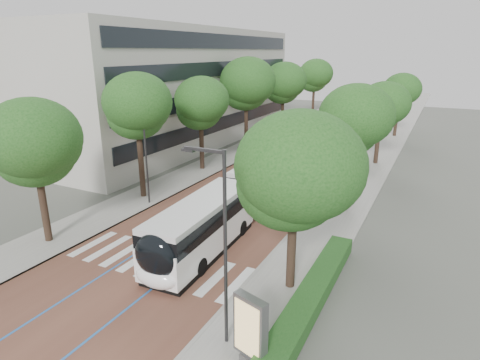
{
  "coord_description": "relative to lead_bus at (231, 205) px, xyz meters",
  "views": [
    {
      "loc": [
        13.41,
        -14.81,
        11.38
      ],
      "look_at": [
        0.83,
        9.98,
        2.4
      ],
      "focal_mm": 30.0,
      "sensor_mm": 36.0,
      "label": 1
    }
  ],
  "objects": [
    {
      "name": "lamp_post_left",
      "position": [
        -7.75,
        1.0,
        2.49
      ],
      "size": [
        0.14,
        0.14,
        8.0
      ],
      "primitive_type": "cylinder",
      "color": "#2E2F31",
      "rests_on": "sidewalk_left"
    },
    {
      "name": "hedge",
      "position": [
        7.45,
        -7.0,
        -1.11
      ],
      "size": [
        1.2,
        14.0,
        0.8
      ],
      "primitive_type": "cube",
      "color": "#184518",
      "rests_on": "sidewalk_right"
    },
    {
      "name": "lead_bus",
      "position": [
        0.0,
        0.0,
        0.0
      ],
      "size": [
        3.36,
        18.49,
        3.2
      ],
      "rotation": [
        0.0,
        0.0,
        0.05
      ],
      "color": "black",
      "rests_on": "ground"
    },
    {
      "name": "kerb_left",
      "position": [
        -7.25,
        33.0,
        -1.57
      ],
      "size": [
        0.2,
        140.0,
        0.14
      ],
      "primitive_type": "cube",
      "color": "gray",
      "rests_on": "ground"
    },
    {
      "name": "lane_line_left",
      "position": [
        -3.25,
        33.0,
        -1.6
      ],
      "size": [
        0.12,
        126.0,
        0.01
      ],
      "primitive_type": "cube",
      "color": "#2362B2",
      "rests_on": "road"
    },
    {
      "name": "sidewalk_right",
      "position": [
        5.85,
        33.0,
        -1.57
      ],
      "size": [
        4.0,
        140.0,
        0.12
      ],
      "primitive_type": "cube",
      "color": "gray",
      "rests_on": "ground"
    },
    {
      "name": "ad_panel",
      "position": [
        6.56,
        -10.73,
        0.02
      ],
      "size": [
        1.45,
        0.77,
        2.91
      ],
      "rotation": [
        0.0,
        0.0,
        -0.3
      ],
      "color": "#59595B",
      "rests_on": "sidewalk_right"
    },
    {
      "name": "road",
      "position": [
        -1.65,
        33.0,
        -1.62
      ],
      "size": [
        11.0,
        140.0,
        0.02
      ],
      "primitive_type": "cube",
      "color": "brown",
      "rests_on": "ground"
    },
    {
      "name": "zebra_crossing",
      "position": [
        -1.45,
        -6.0,
        -1.6
      ],
      "size": [
        10.55,
        3.6,
        0.01
      ],
      "color": "silver",
      "rests_on": "ground"
    },
    {
      "name": "bus_queued_1",
      "position": [
        0.67,
        28.6,
        -0.0
      ],
      "size": [
        3.28,
        12.53,
        3.2
      ],
      "rotation": [
        0.0,
        0.0,
        -0.06
      ],
      "color": "white",
      "rests_on": "ground"
    },
    {
      "name": "trees_right",
      "position": [
        6.05,
        12.07,
        4.35
      ],
      "size": [
        5.96,
        47.49,
        8.7
      ],
      "color": "black",
      "rests_on": "ground"
    },
    {
      "name": "sidewalk_left",
      "position": [
        -9.15,
        33.0,
        -1.57
      ],
      "size": [
        4.0,
        140.0,
        0.12
      ],
      "primitive_type": "cube",
      "color": "gray",
      "rests_on": "ground"
    },
    {
      "name": "bus_queued_0",
      "position": [
        0.05,
        16.56,
        -0.0
      ],
      "size": [
        2.9,
        12.47,
        3.2
      ],
      "rotation": [
        0.0,
        0.0,
        0.03
      ],
      "color": "white",
      "rests_on": "ground"
    },
    {
      "name": "streetlight_far",
      "position": [
        4.97,
        15.0,
        3.19
      ],
      "size": [
        1.82,
        0.2,
        8.0
      ],
      "color": "#2E2F31",
      "rests_on": "sidewalk_right"
    },
    {
      "name": "ground",
      "position": [
        -1.65,
        -7.0,
        -1.63
      ],
      "size": [
        160.0,
        160.0,
        0.0
      ],
      "primitive_type": "plane",
      "color": "#51544C",
      "rests_on": "ground"
    },
    {
      "name": "trees_left",
      "position": [
        -9.15,
        20.54,
        5.23
      ],
      "size": [
        6.49,
        60.62,
        10.21
      ],
      "color": "black",
      "rests_on": "ground"
    },
    {
      "name": "kerb_right",
      "position": [
        3.95,
        33.0,
        -1.57
      ],
      "size": [
        0.2,
        140.0,
        0.14
      ],
      "primitive_type": "cube",
      "color": "gray",
      "rests_on": "ground"
    },
    {
      "name": "office_building",
      "position": [
        -21.12,
        21.0,
        5.37
      ],
      "size": [
        18.11,
        40.0,
        14.0
      ],
      "color": "#A5A299",
      "rests_on": "ground"
    },
    {
      "name": "streetlight_near",
      "position": [
        4.97,
        -10.0,
        3.19
      ],
      "size": [
        1.82,
        0.2,
        8.0
      ],
      "color": "#2E2F31",
      "rests_on": "sidewalk_right"
    },
    {
      "name": "lane_line_right",
      "position": [
        -0.05,
        33.0,
        -1.6
      ],
      "size": [
        0.12,
        126.0,
        0.01
      ],
      "primitive_type": "cube",
      "color": "#2362B2",
      "rests_on": "road"
    },
    {
      "name": "bus_queued_2",
      "position": [
        0.48,
        42.01,
        -0.0
      ],
      "size": [
        3.21,
        12.52,
        3.2
      ],
      "rotation": [
        0.0,
        0.0,
        -0.06
      ],
      "color": "white",
      "rests_on": "ground"
    }
  ]
}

